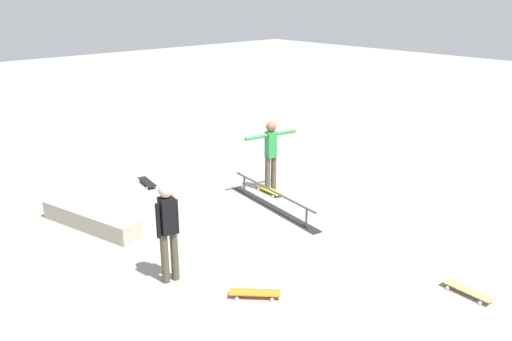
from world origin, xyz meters
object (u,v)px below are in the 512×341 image
at_px(bystander_black_shirt, 168,227).
at_px(loose_skateboard_natural, 467,290).
at_px(loose_skateboard_orange, 255,293).
at_px(skateboard_main, 269,190).
at_px(loose_skateboard_black, 147,182).
at_px(grind_rail, 273,200).
at_px(skate_ledge, 91,219).
at_px(skater_main, 271,152).

height_order(bystander_black_shirt, loose_skateboard_natural, bystander_black_shirt).
relative_size(loose_skateboard_natural, loose_skateboard_orange, 1.13).
height_order(skateboard_main, loose_skateboard_black, same).
height_order(grind_rail, loose_skateboard_natural, grind_rail).
height_order(skateboard_main, loose_skateboard_orange, same).
height_order(grind_rail, skate_ledge, grind_rail).
distance_m(skate_ledge, loose_skateboard_black, 2.49).
xyz_separation_m(grind_rail, skateboard_main, (0.71, -0.58, -0.11)).
relative_size(skateboard_main, bystander_black_shirt, 0.48).
height_order(skate_ledge, bystander_black_shirt, bystander_black_shirt).
height_order(skater_main, bystander_black_shirt, bystander_black_shirt).
distance_m(grind_rail, bystander_black_shirt, 3.54).
xyz_separation_m(skater_main, loose_skateboard_natural, (-5.27, 0.80, -0.91)).
height_order(skater_main, loose_skateboard_orange, skater_main).
xyz_separation_m(grind_rail, skater_main, (0.78, -0.68, 0.79)).
distance_m(skater_main, loose_skateboard_natural, 5.41).
relative_size(grind_rail, loose_skateboard_orange, 4.22).
bearing_deg(loose_skateboard_natural, skater_main, -5.87).
bearing_deg(skateboard_main, grind_rail, -34.00).
xyz_separation_m(skate_ledge, skateboard_main, (-1.07, -3.93, -0.11)).
relative_size(skater_main, bystander_black_shirt, 0.99).
bearing_deg(loose_skateboard_natural, skate_ledge, 30.02).
height_order(skate_ledge, loose_skateboard_orange, skate_ledge).
bearing_deg(skate_ledge, skater_main, -103.95).
bearing_deg(skateboard_main, skate_ledge, -100.23).
bearing_deg(grind_rail, skate_ledge, 70.01).
relative_size(skate_ledge, skater_main, 1.42).
distance_m(grind_rail, loose_skateboard_orange, 3.48).
distance_m(skateboard_main, loose_skateboard_natural, 5.25).
height_order(grind_rail, skateboard_main, grind_rail).
bearing_deg(bystander_black_shirt, skateboard_main, -146.53).
xyz_separation_m(grind_rail, loose_skateboard_natural, (-4.49, 0.11, -0.11)).
height_order(skate_ledge, loose_skateboard_natural, skate_ledge).
bearing_deg(bystander_black_shirt, skater_main, -146.23).
distance_m(skateboard_main, loose_skateboard_black, 3.04).
distance_m(skate_ledge, loose_skateboard_natural, 7.07).
height_order(loose_skateboard_black, loose_skateboard_orange, same).
relative_size(grind_rail, skateboard_main, 3.70).
bearing_deg(skater_main, skateboard_main, -135.30).
xyz_separation_m(skate_ledge, loose_skateboard_orange, (-4.08, -0.73, -0.11)).
xyz_separation_m(bystander_black_shirt, loose_skateboard_orange, (-1.30, -0.69, -0.89)).
bearing_deg(grind_rail, loose_skateboard_black, 30.03).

